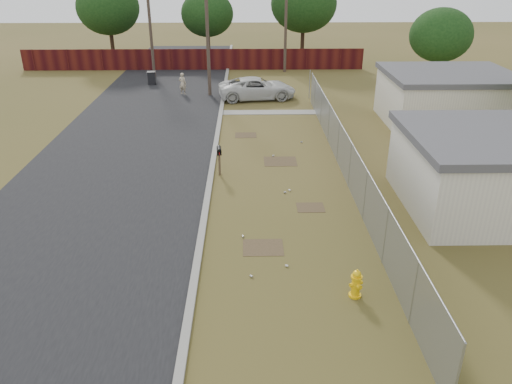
{
  "coord_description": "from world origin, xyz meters",
  "views": [
    {
      "loc": [
        -1.33,
        -19.79,
        9.14
      ],
      "look_at": [
        -1.01,
        -2.82,
        1.1
      ],
      "focal_mm": 35.0,
      "sensor_mm": 36.0,
      "label": 1
    }
  ],
  "objects_px": {
    "fire_hydrant": "(356,284)",
    "trash_bin": "(152,78)",
    "mailbox": "(219,153)",
    "pedestrian": "(183,84)",
    "pickup_truck": "(257,88)"
  },
  "relations": [
    {
      "from": "mailbox",
      "to": "trash_bin",
      "type": "xyz_separation_m",
      "value": [
        -6.18,
        18.1,
        -0.56
      ]
    },
    {
      "from": "fire_hydrant",
      "to": "pedestrian",
      "type": "height_order",
      "value": "pedestrian"
    },
    {
      "from": "pedestrian",
      "to": "trash_bin",
      "type": "bearing_deg",
      "value": -26.92
    },
    {
      "from": "fire_hydrant",
      "to": "pedestrian",
      "type": "relative_size",
      "value": 0.6
    },
    {
      "from": "fire_hydrant",
      "to": "trash_bin",
      "type": "distance_m",
      "value": 29.28
    },
    {
      "from": "pedestrian",
      "to": "trash_bin",
      "type": "relative_size",
      "value": 1.58
    },
    {
      "from": "pickup_truck",
      "to": "trash_bin",
      "type": "bearing_deg",
      "value": 53.16
    },
    {
      "from": "pickup_truck",
      "to": "pedestrian",
      "type": "height_order",
      "value": "pedestrian"
    },
    {
      "from": "fire_hydrant",
      "to": "mailbox",
      "type": "distance_m",
      "value": 10.22
    },
    {
      "from": "fire_hydrant",
      "to": "trash_bin",
      "type": "bearing_deg",
      "value": 111.27
    },
    {
      "from": "pickup_truck",
      "to": "trash_bin",
      "type": "height_order",
      "value": "pickup_truck"
    },
    {
      "from": "mailbox",
      "to": "trash_bin",
      "type": "relative_size",
      "value": 1.36
    },
    {
      "from": "pickup_truck",
      "to": "mailbox",
      "type": "bearing_deg",
      "value": 163.66
    },
    {
      "from": "mailbox",
      "to": "trash_bin",
      "type": "bearing_deg",
      "value": 108.86
    },
    {
      "from": "mailbox",
      "to": "pickup_truck",
      "type": "relative_size",
      "value": 0.25
    }
  ]
}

